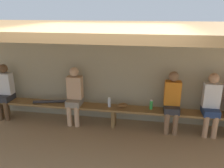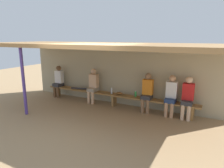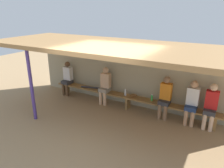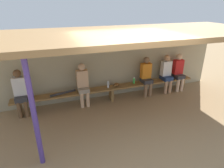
{
  "view_description": "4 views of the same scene",
  "coord_description": "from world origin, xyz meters",
  "px_view_note": "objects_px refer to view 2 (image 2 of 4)",
  "views": [
    {
      "loc": [
        0.74,
        -3.06,
        2.56
      ],
      "look_at": [
        0.0,
        1.3,
        1.09
      ],
      "focal_mm": 36.12,
      "sensor_mm": 36.0,
      "label": 1
    },
    {
      "loc": [
        3.32,
        -4.9,
        2.51
      ],
      "look_at": [
        0.11,
        1.18,
        0.93
      ],
      "focal_mm": 32.74,
      "sensor_mm": 36.0,
      "label": 2
    },
    {
      "loc": [
        2.79,
        -4.49,
        3.25
      ],
      "look_at": [
        -0.52,
        1.36,
        0.86
      ],
      "focal_mm": 33.79,
      "sensor_mm": 36.0,
      "label": 3
    },
    {
      "loc": [
        -1.85,
        -3.83,
        3.0
      ],
      "look_at": [
        -0.15,
        1.05,
        0.79
      ],
      "focal_mm": 30.86,
      "sensor_mm": 36.0,
      "label": 4
    }
  ],
  "objects_px": {
    "support_post": "(24,82)",
    "baseball_glove_dark_brown": "(119,93)",
    "player_shirtless_tan": "(171,94)",
    "water_bottle_green": "(112,91)",
    "bench": "(114,96)",
    "player_middle": "(58,80)",
    "player_near_post": "(147,91)",
    "baseball_bat": "(80,88)",
    "water_bottle_blue": "(136,94)",
    "player_in_white": "(188,96)",
    "player_with_sunglasses": "(93,84)"
  },
  "relations": [
    {
      "from": "support_post",
      "to": "baseball_glove_dark_brown",
      "type": "xyz_separation_m",
      "value": [
        2.4,
        2.14,
        -0.6
      ]
    },
    {
      "from": "player_shirtless_tan",
      "to": "water_bottle_green",
      "type": "distance_m",
      "value": 2.17
    },
    {
      "from": "bench",
      "to": "player_middle",
      "type": "xyz_separation_m",
      "value": [
        -2.67,
        0.0,
        0.34
      ]
    },
    {
      "from": "player_shirtless_tan",
      "to": "water_bottle_green",
      "type": "bearing_deg",
      "value": 179.85
    },
    {
      "from": "player_near_post",
      "to": "baseball_bat",
      "type": "distance_m",
      "value": 2.8
    },
    {
      "from": "player_near_post",
      "to": "support_post",
      "type": "bearing_deg",
      "value": -148.74
    },
    {
      "from": "player_shirtless_tan",
      "to": "water_bottle_blue",
      "type": "relative_size",
      "value": 6.21
    },
    {
      "from": "baseball_bat",
      "to": "bench",
      "type": "bearing_deg",
      "value": -14.12
    },
    {
      "from": "player_in_white",
      "to": "player_with_sunglasses",
      "type": "xyz_separation_m",
      "value": [
        -3.48,
        0.0,
        0.0
      ]
    },
    {
      "from": "player_with_sunglasses",
      "to": "baseball_bat",
      "type": "distance_m",
      "value": 0.66
    },
    {
      "from": "support_post",
      "to": "bench",
      "type": "height_order",
      "value": "support_post"
    },
    {
      "from": "player_in_white",
      "to": "player_with_sunglasses",
      "type": "relative_size",
      "value": 1.0
    },
    {
      "from": "water_bottle_green",
      "to": "player_in_white",
      "type": "bearing_deg",
      "value": -0.12
    },
    {
      "from": "player_shirtless_tan",
      "to": "baseball_bat",
      "type": "distance_m",
      "value": 3.59
    },
    {
      "from": "player_middle",
      "to": "baseball_glove_dark_brown",
      "type": "bearing_deg",
      "value": 0.71
    },
    {
      "from": "water_bottle_green",
      "to": "player_with_sunglasses",
      "type": "bearing_deg",
      "value": -179.59
    },
    {
      "from": "bench",
      "to": "player_with_sunglasses",
      "type": "distance_m",
      "value": 0.97
    },
    {
      "from": "support_post",
      "to": "bench",
      "type": "bearing_deg",
      "value": 43.65
    },
    {
      "from": "bench",
      "to": "baseball_glove_dark_brown",
      "type": "height_order",
      "value": "baseball_glove_dark_brown"
    },
    {
      "from": "player_shirtless_tan",
      "to": "baseball_glove_dark_brown",
      "type": "xyz_separation_m",
      "value": [
        -1.86,
        0.04,
        -0.22
      ]
    },
    {
      "from": "player_with_sunglasses",
      "to": "player_middle",
      "type": "bearing_deg",
      "value": 180.0
    },
    {
      "from": "player_shirtless_tan",
      "to": "player_with_sunglasses",
      "type": "distance_m",
      "value": 2.97
    },
    {
      "from": "player_with_sunglasses",
      "to": "water_bottle_green",
      "type": "xyz_separation_m",
      "value": [
        0.81,
        0.01,
        -0.16
      ]
    },
    {
      "from": "player_middle",
      "to": "baseball_glove_dark_brown",
      "type": "distance_m",
      "value": 2.87
    },
    {
      "from": "player_shirtless_tan",
      "to": "baseball_glove_dark_brown",
      "type": "distance_m",
      "value": 1.88
    },
    {
      "from": "water_bottle_blue",
      "to": "water_bottle_green",
      "type": "bearing_deg",
      "value": -177.69
    },
    {
      "from": "water_bottle_green",
      "to": "support_post",
      "type": "bearing_deg",
      "value": -134.84
    },
    {
      "from": "player_shirtless_tan",
      "to": "player_middle",
      "type": "height_order",
      "value": "same"
    },
    {
      "from": "player_with_sunglasses",
      "to": "water_bottle_blue",
      "type": "relative_size",
      "value": 6.21
    },
    {
      "from": "bench",
      "to": "player_with_sunglasses",
      "type": "xyz_separation_m",
      "value": [
        -0.91,
        0.0,
        0.34
      ]
    },
    {
      "from": "support_post",
      "to": "player_with_sunglasses",
      "type": "bearing_deg",
      "value": 58.51
    },
    {
      "from": "player_near_post",
      "to": "player_with_sunglasses",
      "type": "bearing_deg",
      "value": 180.0
    },
    {
      "from": "player_in_white",
      "to": "water_bottle_green",
      "type": "distance_m",
      "value": 2.67
    },
    {
      "from": "water_bottle_blue",
      "to": "baseball_bat",
      "type": "bearing_deg",
      "value": -178.87
    },
    {
      "from": "support_post",
      "to": "baseball_bat",
      "type": "distance_m",
      "value": 2.29
    },
    {
      "from": "player_shirtless_tan",
      "to": "player_in_white",
      "type": "xyz_separation_m",
      "value": [
        0.51,
        0.0,
        0.0
      ]
    },
    {
      "from": "support_post",
      "to": "player_near_post",
      "type": "distance_m",
      "value": 4.07
    },
    {
      "from": "water_bottle_blue",
      "to": "player_middle",
      "type": "bearing_deg",
      "value": -179.29
    },
    {
      "from": "baseball_glove_dark_brown",
      "to": "baseball_bat",
      "type": "bearing_deg",
      "value": -29.73
    },
    {
      "from": "player_middle",
      "to": "baseball_glove_dark_brown",
      "type": "height_order",
      "value": "player_middle"
    },
    {
      "from": "player_with_sunglasses",
      "to": "water_bottle_blue",
      "type": "bearing_deg",
      "value": 1.43
    },
    {
      "from": "player_in_white",
      "to": "water_bottle_blue",
      "type": "relative_size",
      "value": 6.21
    },
    {
      "from": "player_with_sunglasses",
      "to": "support_post",
      "type": "bearing_deg",
      "value": -121.49
    },
    {
      "from": "player_middle",
      "to": "water_bottle_blue",
      "type": "bearing_deg",
      "value": 0.71
    },
    {
      "from": "support_post",
      "to": "water_bottle_blue",
      "type": "bearing_deg",
      "value": 35.3
    },
    {
      "from": "baseball_glove_dark_brown",
      "to": "bench",
      "type": "bearing_deg",
      "value": -19.88
    },
    {
      "from": "bench",
      "to": "player_near_post",
      "type": "height_order",
      "value": "player_near_post"
    },
    {
      "from": "player_in_white",
      "to": "player_shirtless_tan",
      "type": "bearing_deg",
      "value": 180.0
    },
    {
      "from": "player_middle",
      "to": "player_near_post",
      "type": "height_order",
      "value": "same"
    },
    {
      "from": "player_shirtless_tan",
      "to": "support_post",
      "type": "bearing_deg",
      "value": -153.72
    }
  ]
}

